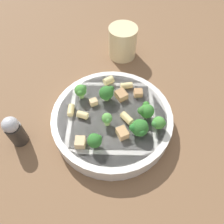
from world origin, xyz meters
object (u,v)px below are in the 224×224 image
object	(u,v)px
rigatoni_0	(125,85)
rigatoni_1	(109,81)
broccoli_floret_4	(95,140)
broccoli_floret_6	(81,91)
broccoli_floret_0	(107,119)
rigatoni_2	(71,110)
rigatoni_4	(82,115)
broccoli_floret_1	(159,123)
broccoli_floret_3	(146,111)
drinking_glass	(122,44)
pepper_shaker	(15,131)
chicken_chunk_1	(138,93)
chicken_chunk_0	(122,133)
chicken_chunk_3	(80,142)
pasta_bowl	(112,119)
broccoli_floret_5	(140,128)
rigatoni_3	(127,117)
chicken_chunk_2	(94,102)
chicken_chunk_4	(121,95)
broccoli_floret_2	(107,93)

from	to	relation	value
rigatoni_0	rigatoni_1	world-z (taller)	rigatoni_1
broccoli_floret_4	broccoli_floret_6	xyz separation A→B (m)	(-0.10, -0.08, -0.00)
broccoli_floret_0	broccoli_floret_6	xyz separation A→B (m)	(-0.04, -0.08, 0.00)
rigatoni_2	rigatoni_4	xyz separation A→B (m)	(0.00, 0.03, 0.00)
broccoli_floret_1	broccoli_floret_3	world-z (taller)	broccoli_floret_3
drinking_glass	pepper_shaker	size ratio (longest dim) A/B	1.09
chicken_chunk_1	chicken_chunk_0	bearing A→B (deg)	3.30
chicken_chunk_3	drinking_glass	xyz separation A→B (m)	(-0.33, -0.04, -0.01)
rigatoni_0	pepper_shaker	xyz separation A→B (m)	(0.20, -0.16, -0.01)
pasta_bowl	broccoli_floret_5	bearing A→B (deg)	73.70
pasta_bowl	rigatoni_3	distance (m)	0.04
pasta_bowl	drinking_glass	size ratio (longest dim) A/B	3.01
broccoli_floret_4	chicken_chunk_2	world-z (taller)	broccoli_floret_4
broccoli_floret_3	chicken_chunk_3	size ratio (longest dim) A/B	1.72
broccoli_floret_4	chicken_chunk_4	xyz separation A→B (m)	(-0.13, -0.00, -0.02)
rigatoni_2	chicken_chunk_0	world-z (taller)	chicken_chunk_0
pasta_bowl	broccoli_floret_4	distance (m)	0.09
broccoli_floret_6	rigatoni_4	distance (m)	0.06
rigatoni_2	chicken_chunk_3	xyz separation A→B (m)	(0.06, 0.06, 0.00)
rigatoni_4	chicken_chunk_2	xyz separation A→B (m)	(-0.04, 0.01, -0.00)
broccoli_floret_1	broccoli_floret_4	size ratio (longest dim) A/B	0.89
rigatoni_0	chicken_chunk_3	bearing A→B (deg)	-7.57
broccoli_floret_2	chicken_chunk_3	bearing A→B (deg)	-0.23
broccoli_floret_1	pepper_shaker	xyz separation A→B (m)	(0.13, -0.27, -0.02)
broccoli_floret_6	broccoli_floret_5	bearing A→B (deg)	76.19
broccoli_floret_4	rigatoni_0	world-z (taller)	broccoli_floret_4
rigatoni_3	chicken_chunk_4	size ratio (longest dim) A/B	1.13
rigatoni_0	broccoli_floret_4	bearing A→B (deg)	1.76
broccoli_floret_4	broccoli_floret_6	bearing A→B (deg)	-139.84
broccoli_floret_6	chicken_chunk_4	world-z (taller)	broccoli_floret_6
chicken_chunk_0	chicken_chunk_4	world-z (taller)	chicken_chunk_0
pasta_bowl	rigatoni_3	world-z (taller)	rigatoni_3
broccoli_floret_6	chicken_chunk_4	bearing A→B (deg)	113.37
rigatoni_1	chicken_chunk_3	world-z (taller)	same
broccoli_floret_5	chicken_chunk_4	distance (m)	0.10
rigatoni_3	chicken_chunk_3	size ratio (longest dim) A/B	1.30
broccoli_floret_4	rigatoni_3	distance (m)	0.09
chicken_chunk_4	rigatoni_2	bearing A→B (deg)	-45.66
broccoli_floret_4	broccoli_floret_6	size ratio (longest dim) A/B	1.03
rigatoni_1	pepper_shaker	size ratio (longest dim) A/B	0.28
broccoli_floret_4	rigatoni_3	bearing A→B (deg)	157.78
rigatoni_0	broccoli_floret_2	bearing A→B (deg)	-24.41
broccoli_floret_1	rigatoni_2	size ratio (longest dim) A/B	1.26
broccoli_floret_4	chicken_chunk_2	size ratio (longest dim) A/B	2.20
broccoli_floret_5	rigatoni_2	size ratio (longest dim) A/B	1.44
broccoli_floret_0	broccoli_floret_2	distance (m)	0.07
broccoli_floret_1	chicken_chunk_4	bearing A→B (deg)	-114.80
broccoli_floret_3	broccoli_floret_5	xyz separation A→B (m)	(0.04, 0.00, -0.00)
broccoli_floret_0	rigatoni_1	xyz separation A→B (m)	(-0.11, -0.04, -0.01)
pasta_bowl	chicken_chunk_0	distance (m)	0.06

